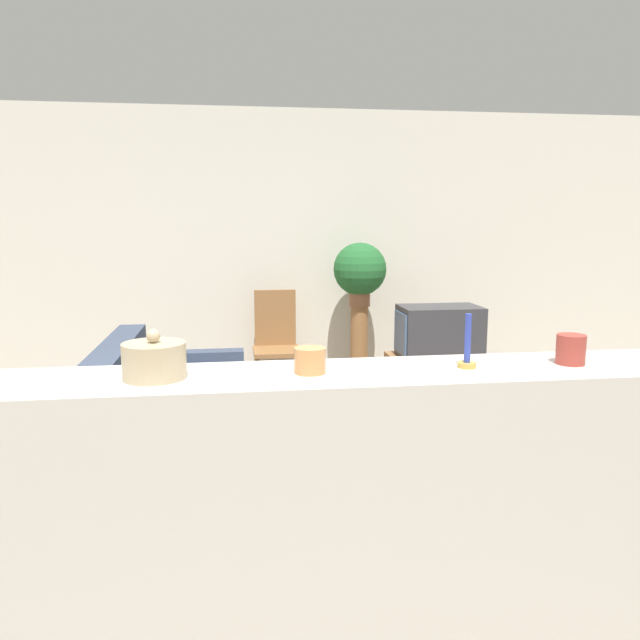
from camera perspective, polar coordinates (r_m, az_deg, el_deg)
The scene contains 13 objects.
ground_plane at distance 3.26m, azimuth -3.01°, elevation -21.19°, with size 14.00×14.00×0.00m, color #756656.
wall_back at distance 6.24m, azimuth -5.90°, elevation 6.49°, with size 9.00×0.06×2.70m.
couch at distance 4.39m, azimuth -13.75°, elevation -9.08°, with size 0.97×1.82×0.81m.
tv_stand at distance 5.62m, azimuth 10.74°, elevation -5.57°, with size 0.84×0.59×0.45m.
television at distance 5.52m, azimuth 10.82°, elevation -1.06°, with size 0.70×0.43×0.45m.
wooden_chair at distance 5.95m, azimuth -4.03°, elevation -1.73°, with size 0.44×0.44×0.97m.
plant_stand at distance 6.04m, azimuth 3.59°, elevation -2.57°, with size 0.17×0.17×0.82m.
potted_plant at distance 5.93m, azimuth 3.66°, elevation 4.54°, with size 0.50×0.50×0.60m.
foreground_counter at distance 2.45m, azimuth -1.78°, elevation -17.48°, with size 2.99×0.44×1.10m.
decorative_bowl at distance 2.24m, azimuth -14.91°, elevation -3.57°, with size 0.22×0.22×0.17m.
candle_jar at distance 2.25m, azimuth -0.92°, elevation -3.71°, with size 0.11×0.11×0.09m.
candlestick at distance 2.39m, azimuth 13.32°, elevation -2.78°, with size 0.07×0.07×0.20m.
coffee_tin at distance 2.57m, azimuth 21.95°, elevation -2.51°, with size 0.11×0.11×0.11m.
Camera 1 is at (-0.23, -2.80, 1.65)m, focal length 35.00 mm.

